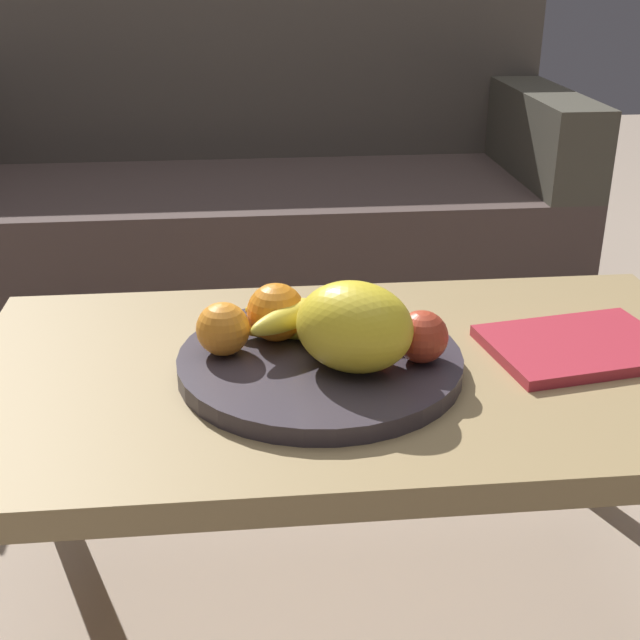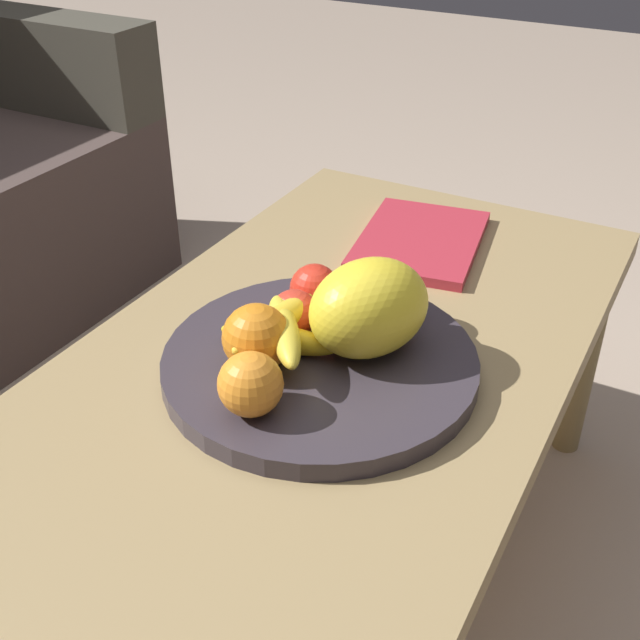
{
  "view_description": "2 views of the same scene",
  "coord_description": "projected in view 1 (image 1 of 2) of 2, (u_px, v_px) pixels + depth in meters",
  "views": [
    {
      "loc": [
        -0.15,
        -1.01,
        0.97
      ],
      "look_at": [
        -0.05,
        -0.02,
        0.51
      ],
      "focal_mm": 47.0,
      "sensor_mm": 36.0,
      "label": 1
    },
    {
      "loc": [
        -0.73,
        -0.39,
        1.01
      ],
      "look_at": [
        -0.05,
        -0.02,
        0.51
      ],
      "focal_mm": 44.47,
      "sensor_mm": 36.0,
      "label": 2
    }
  ],
  "objects": [
    {
      "name": "magazine",
      "position": [
        578.0,
        346.0,
        1.18
      ],
      "size": [
        0.28,
        0.22,
        0.02
      ],
      "primitive_type": "cube",
      "rotation": [
        0.0,
        0.0,
        0.16
      ],
      "color": "#B82D3B",
      "rests_on": "coffee_table"
    },
    {
      "name": "fruit_bowl",
      "position": [
        320.0,
        362.0,
        1.13
      ],
      "size": [
        0.38,
        0.38,
        0.03
      ],
      "primitive_type": "cylinder",
      "color": "#39323A",
      "rests_on": "coffee_table"
    },
    {
      "name": "apple_left",
      "position": [
        335.0,
        318.0,
        1.16
      ],
      "size": [
        0.06,
        0.06,
        0.06
      ],
      "primitive_type": "sphere",
      "color": "red",
      "rests_on": "fruit_bowl"
    },
    {
      "name": "apple_front",
      "position": [
        378.0,
        313.0,
        1.16
      ],
      "size": [
        0.06,
        0.06,
        0.06
      ],
      "primitive_type": "sphere",
      "color": "red",
      "rests_on": "fruit_bowl"
    },
    {
      "name": "melon_large_front",
      "position": [
        354.0,
        327.0,
        1.06
      ],
      "size": [
        0.19,
        0.17,
        0.12
      ],
      "primitive_type": "ellipsoid",
      "rotation": [
        0.0,
        0.0,
        -0.48
      ],
      "color": "yellow",
      "rests_on": "fruit_bowl"
    },
    {
      "name": "apple_right",
      "position": [
        422.0,
        337.0,
        1.09
      ],
      "size": [
        0.07,
        0.07,
        0.07
      ],
      "primitive_type": "sphere",
      "color": "#B83C25",
      "rests_on": "fruit_bowl"
    },
    {
      "name": "coffee_table",
      "position": [
        355.0,
        396.0,
        1.17
      ],
      "size": [
        1.06,
        0.58,
        0.44
      ],
      "color": "#A08557",
      "rests_on": "ground_plane"
    },
    {
      "name": "orange_front",
      "position": [
        276.0,
        312.0,
        1.15
      ],
      "size": [
        0.08,
        0.08,
        0.08
      ],
      "primitive_type": "sphere",
      "color": "orange",
      "rests_on": "fruit_bowl"
    },
    {
      "name": "orange_left",
      "position": [
        223.0,
        329.0,
        1.11
      ],
      "size": [
        0.07,
        0.07,
        0.07
      ],
      "primitive_type": "sphere",
      "color": "orange",
      "rests_on": "fruit_bowl"
    },
    {
      "name": "banana_bunch",
      "position": [
        298.0,
        322.0,
        1.15
      ],
      "size": [
        0.17,
        0.15,
        0.06
      ],
      "color": "yellow",
      "rests_on": "fruit_bowl"
    },
    {
      "name": "couch",
      "position": [
        246.0,
        206.0,
        2.3
      ],
      "size": [
        1.7,
        0.7,
        0.9
      ],
      "color": "#4B3C38",
      "rests_on": "ground_plane"
    },
    {
      "name": "ground_plane",
      "position": [
        350.0,
        609.0,
        1.33
      ],
      "size": [
        8.0,
        8.0,
        0.0
      ],
      "primitive_type": "plane",
      "color": "tan"
    }
  ]
}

